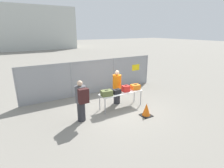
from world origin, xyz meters
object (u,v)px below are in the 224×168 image
(suitcase_olive, at_px, (107,93))
(traffic_cone, at_px, (146,110))
(suitcase_black, at_px, (117,92))
(security_worker_near, at_px, (117,87))
(suitcase_orange, at_px, (135,87))
(traveler_hooded, at_px, (81,100))
(suitcase_red, at_px, (126,89))
(inspection_table, at_px, (121,93))
(utility_trailer, at_px, (107,74))

(suitcase_olive, xyz_separation_m, traffic_cone, (1.29, -1.24, -0.64))
(suitcase_black, distance_m, security_worker_near, 0.71)
(suitcase_olive, bearing_deg, security_worker_near, 32.46)
(security_worker_near, bearing_deg, suitcase_orange, 165.04)
(traveler_hooded, height_order, traffic_cone, traveler_hooded)
(suitcase_black, xyz_separation_m, security_worker_near, (0.39, 0.60, -0.00))
(suitcase_red, relative_size, security_worker_near, 0.20)
(inspection_table, xyz_separation_m, suitcase_black, (-0.29, -0.07, 0.16))
(suitcase_red, height_order, utility_trailer, suitcase_red)
(security_worker_near, bearing_deg, utility_trailer, -92.72)
(suitcase_orange, height_order, security_worker_near, security_worker_near)
(suitcase_black, height_order, security_worker_near, security_worker_near)
(utility_trailer, bearing_deg, suitcase_black, -113.92)
(suitcase_black, height_order, utility_trailer, suitcase_black)
(inspection_table, xyz_separation_m, suitcase_red, (0.26, -0.03, 0.20))
(inspection_table, height_order, utility_trailer, inspection_table)
(suitcase_orange, relative_size, traveler_hooded, 0.26)
(suitcase_orange, bearing_deg, suitcase_red, -177.43)
(utility_trailer, relative_size, traffic_cone, 6.80)
(inspection_table, xyz_separation_m, traffic_cone, (0.47, -1.29, -0.45))
(suitcase_red, height_order, traffic_cone, suitcase_red)
(suitcase_red, distance_m, utility_trailer, 5.15)
(traffic_cone, bearing_deg, suitcase_black, 121.87)
(security_worker_near, distance_m, utility_trailer, 4.69)
(suitcase_red, distance_m, traveler_hooded, 2.37)
(suitcase_red, bearing_deg, security_worker_near, 106.02)
(suitcase_olive, relative_size, utility_trailer, 0.13)
(suitcase_orange, height_order, traffic_cone, suitcase_orange)
(suitcase_black, relative_size, suitcase_red, 1.16)
(suitcase_black, bearing_deg, suitcase_red, 5.02)
(suitcase_orange, bearing_deg, inspection_table, -179.96)
(suitcase_orange, xyz_separation_m, traveler_hooded, (-2.95, -0.30, 0.04))
(suitcase_black, height_order, suitcase_red, suitcase_red)
(traveler_hooded, bearing_deg, inspection_table, -11.01)
(suitcase_orange, bearing_deg, security_worker_near, 145.21)
(suitcase_orange, height_order, traveler_hooded, traveler_hooded)
(suitcase_orange, xyz_separation_m, security_worker_near, (-0.75, 0.52, -0.02))
(suitcase_orange, height_order, utility_trailer, suitcase_orange)
(traveler_hooded, xyz_separation_m, traffic_cone, (2.57, -0.99, -0.68))
(suitcase_olive, relative_size, suitcase_black, 1.31)
(suitcase_olive, bearing_deg, inspection_table, 4.16)
(inspection_table, relative_size, utility_trailer, 0.54)
(security_worker_near, bearing_deg, suitcase_red, 125.85)
(inspection_table, bearing_deg, suitcase_olive, -175.84)
(inspection_table, relative_size, suitcase_black, 5.31)
(traveler_hooded, bearing_deg, utility_trailer, 32.99)
(suitcase_red, xyz_separation_m, traffic_cone, (0.22, -1.27, -0.66))
(suitcase_orange, distance_m, traffic_cone, 1.49)
(traveler_hooded, bearing_deg, suitcase_olive, -8.53)
(suitcase_red, height_order, traveler_hooded, traveler_hooded)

